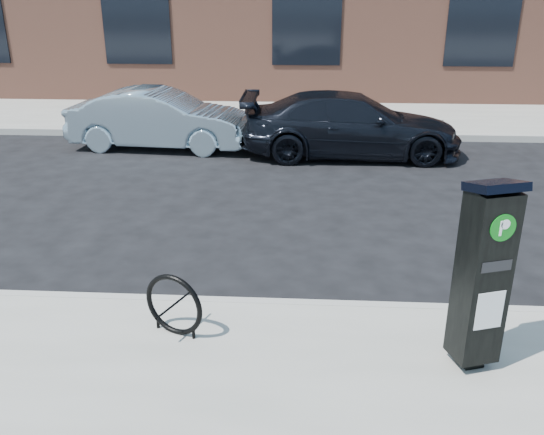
# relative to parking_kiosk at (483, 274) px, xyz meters

# --- Properties ---
(ground) EXTENTS (120.00, 120.00, 0.00)m
(ground) POSITION_rel_parking_kiosk_xyz_m (-1.61, 1.04, -1.07)
(ground) COLOR black
(ground) RESTS_ON ground
(sidewalk_far) EXTENTS (60.00, 12.00, 0.15)m
(sidewalk_far) POSITION_rel_parking_kiosk_xyz_m (-1.61, 15.04, -0.99)
(sidewalk_far) COLOR gray
(sidewalk_far) RESTS_ON ground
(curb_near) EXTENTS (60.00, 0.12, 0.16)m
(curb_near) POSITION_rel_parking_kiosk_xyz_m (-1.61, 1.02, -0.99)
(curb_near) COLOR #9E9B93
(curb_near) RESTS_ON ground
(curb_far) EXTENTS (60.00, 0.12, 0.16)m
(curb_far) POSITION_rel_parking_kiosk_xyz_m (-1.61, 9.06, -0.99)
(curb_far) COLOR #9E9B93
(curb_far) RESTS_ON ground
(parking_kiosk) EXTENTS (0.50, 0.47, 1.79)m
(parking_kiosk) POSITION_rel_parking_kiosk_xyz_m (0.00, 0.00, 0.00)
(parking_kiosk) COLOR black
(parking_kiosk) RESTS_ON sidewalk_near
(bike_rack) EXTENTS (0.62, 0.30, 0.65)m
(bike_rack) POSITION_rel_parking_kiosk_xyz_m (-2.80, 0.33, -0.60)
(bike_rack) COLOR black
(bike_rack) RESTS_ON sidewalk_near
(car_silver) EXTENTS (4.07, 1.69, 1.31)m
(car_silver) POSITION_rel_parking_kiosk_xyz_m (-4.81, 8.03, -0.41)
(car_silver) COLOR #9AB5C5
(car_silver) RESTS_ON ground
(car_dark) EXTENTS (4.63, 1.93, 1.34)m
(car_dark) POSITION_rel_parking_kiosk_xyz_m (-0.61, 7.62, -0.40)
(car_dark) COLOR black
(car_dark) RESTS_ON ground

